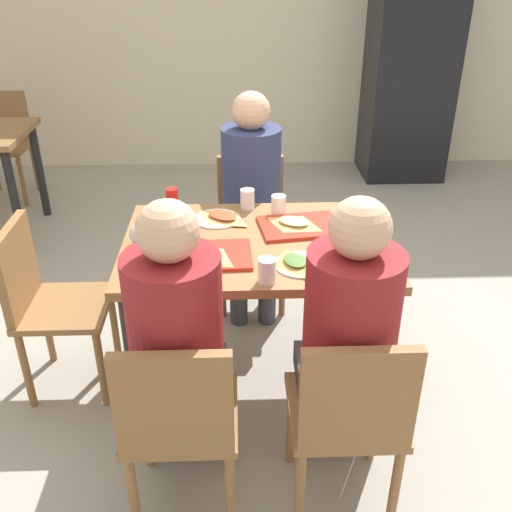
% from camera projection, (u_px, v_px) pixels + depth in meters
% --- Properties ---
extents(ground_plane, '(10.00, 10.00, 0.02)m').
position_uv_depth(ground_plane, '(256.00, 377.00, 2.93)').
color(ground_plane, '#9E998E').
extents(back_wall, '(10.00, 0.10, 2.80)m').
position_uv_depth(back_wall, '(243.00, 8.00, 5.05)').
color(back_wall, beige).
rests_on(back_wall, ground_plane).
extents(main_table, '(1.17, 0.82, 0.77)m').
position_uv_depth(main_table, '(256.00, 261.00, 2.60)').
color(main_table, olive).
rests_on(main_table, ground_plane).
extents(chair_near_left, '(0.40, 0.40, 0.85)m').
position_uv_depth(chair_near_left, '(179.00, 419.00, 1.98)').
color(chair_near_left, olive).
rests_on(chair_near_left, ground_plane).
extents(chair_near_right, '(0.40, 0.40, 0.85)m').
position_uv_depth(chair_near_right, '(349.00, 414.00, 2.00)').
color(chair_near_right, olive).
rests_on(chair_near_right, ground_plane).
extents(chair_far_side, '(0.40, 0.40, 0.85)m').
position_uv_depth(chair_far_side, '(251.00, 219.00, 3.38)').
color(chair_far_side, olive).
rests_on(chair_far_side, ground_plane).
extents(chair_left_end, '(0.40, 0.40, 0.85)m').
position_uv_depth(chair_left_end, '(45.00, 296.00, 2.65)').
color(chair_left_end, olive).
rests_on(chair_left_end, ground_plane).
extents(person_in_red, '(0.32, 0.42, 1.26)m').
position_uv_depth(person_in_red, '(178.00, 336.00, 1.98)').
color(person_in_red, '#383842').
rests_on(person_in_red, ground_plane).
extents(person_in_brown_jacket, '(0.32, 0.42, 1.26)m').
position_uv_depth(person_in_brown_jacket, '(348.00, 332.00, 2.00)').
color(person_in_brown_jacket, '#383842').
rests_on(person_in_brown_jacket, ground_plane).
extents(person_far_side, '(0.32, 0.42, 1.26)m').
position_uv_depth(person_far_side, '(252.00, 189.00, 3.14)').
color(person_far_side, '#383842').
rests_on(person_far_side, ground_plane).
extents(tray_red_near, '(0.37, 0.27, 0.02)m').
position_uv_depth(tray_red_near, '(208.00, 256.00, 2.42)').
color(tray_red_near, red).
rests_on(tray_red_near, main_table).
extents(tray_red_far, '(0.39, 0.31, 0.02)m').
position_uv_depth(tray_red_far, '(299.00, 226.00, 2.66)').
color(tray_red_far, red).
rests_on(tray_red_far, main_table).
extents(paper_plate_center, '(0.22, 0.22, 0.01)m').
position_uv_depth(paper_plate_center, '(217.00, 219.00, 2.74)').
color(paper_plate_center, white).
rests_on(paper_plate_center, main_table).
extents(paper_plate_near_edge, '(0.22, 0.22, 0.01)m').
position_uv_depth(paper_plate_near_edge, '(301.00, 265.00, 2.36)').
color(paper_plate_near_edge, white).
rests_on(paper_plate_near_edge, main_table).
extents(pizza_slice_a, '(0.23, 0.22, 0.02)m').
position_uv_depth(pizza_slice_a, '(209.00, 255.00, 2.39)').
color(pizza_slice_a, '#DBAD60').
rests_on(pizza_slice_a, tray_red_near).
extents(pizza_slice_b, '(0.25, 0.23, 0.02)m').
position_uv_depth(pizza_slice_b, '(294.00, 222.00, 2.66)').
color(pizza_slice_b, '#DBAD60').
rests_on(pizza_slice_b, tray_red_far).
extents(pizza_slice_c, '(0.25, 0.24, 0.02)m').
position_uv_depth(pizza_slice_c, '(223.00, 217.00, 2.74)').
color(pizza_slice_c, '#DBAD60').
rests_on(pizza_slice_c, paper_plate_center).
extents(pizza_slice_d, '(0.17, 0.21, 0.02)m').
position_uv_depth(pizza_slice_d, '(295.00, 261.00, 2.36)').
color(pizza_slice_d, tan).
rests_on(pizza_slice_d, paper_plate_near_edge).
extents(plastic_cup_a, '(0.07, 0.07, 0.10)m').
position_uv_depth(plastic_cup_a, '(247.00, 199.00, 2.83)').
color(plastic_cup_a, white).
rests_on(plastic_cup_a, main_table).
extents(plastic_cup_b, '(0.07, 0.07, 0.10)m').
position_uv_depth(plastic_cup_b, '(267.00, 271.00, 2.23)').
color(plastic_cup_b, white).
rests_on(plastic_cup_b, main_table).
extents(plastic_cup_c, '(0.07, 0.07, 0.10)m').
position_uv_depth(plastic_cup_c, '(150.00, 226.00, 2.57)').
color(plastic_cup_c, white).
rests_on(plastic_cup_c, main_table).
extents(plastic_cup_d, '(0.07, 0.07, 0.10)m').
position_uv_depth(plastic_cup_d, '(278.00, 205.00, 2.77)').
color(plastic_cup_d, white).
rests_on(plastic_cup_d, main_table).
extents(soda_can, '(0.07, 0.07, 0.12)m').
position_uv_depth(soda_can, '(368.00, 224.00, 2.56)').
color(soda_can, '#B7BCC6').
rests_on(soda_can, main_table).
extents(condiment_bottle, '(0.06, 0.06, 0.16)m').
position_uv_depth(condiment_bottle, '(173.00, 205.00, 2.70)').
color(condiment_bottle, red).
rests_on(condiment_bottle, main_table).
extents(foil_bundle, '(0.10, 0.10, 0.10)m').
position_uv_depth(foil_bundle, '(141.00, 235.00, 2.50)').
color(foil_bundle, silver).
rests_on(foil_bundle, main_table).
extents(drink_fridge, '(0.70, 0.60, 1.90)m').
position_uv_depth(drink_fridge, '(410.00, 68.00, 5.01)').
color(drink_fridge, black).
rests_on(drink_fridge, ground_plane).
extents(background_chair_far, '(0.40, 0.40, 0.85)m').
position_uv_depth(background_chair_far, '(4.00, 137.00, 4.77)').
color(background_chair_far, olive).
rests_on(background_chair_far, ground_plane).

